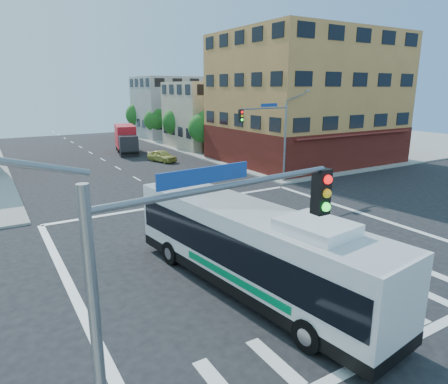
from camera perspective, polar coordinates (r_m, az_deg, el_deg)
ground at (r=21.80m, az=4.54°, el=-7.62°), size 120.00×120.00×0.00m
sidewalk_ne at (r=69.98m, az=11.23°, el=7.71°), size 50.00×50.00×0.15m
corner_building_ne at (r=47.23m, az=11.50°, el=11.54°), size 18.10×15.44×14.00m
building_east_near at (r=58.10m, az=-1.39°, el=11.00°), size 12.06×10.06×9.00m
building_east_far at (r=70.54m, az=-7.19°, el=11.95°), size 12.06×10.06×10.00m
signal_mast_ne at (r=34.28m, az=6.74°, el=9.11°), size 7.91×1.13×8.07m
signal_mast_sw at (r=7.12m, az=-4.47°, el=-12.81°), size 7.91×1.01×8.07m
street_tree_a at (r=50.43m, az=-2.98°, el=9.37°), size 3.60×3.60×5.53m
street_tree_b at (r=57.56m, az=-6.82°, el=10.11°), size 3.80×3.80×5.79m
street_tree_c at (r=64.93m, az=-9.80°, el=10.26°), size 3.40×3.40×5.29m
street_tree_d at (r=72.39m, az=-12.20°, el=10.92°), size 4.00×4.00×6.03m
transit_bus at (r=16.59m, az=3.84°, el=-7.86°), size 4.45×13.43×3.90m
box_truck at (r=53.76m, az=-13.80°, el=7.27°), size 3.82×8.04×3.48m
parked_car at (r=46.48m, az=-8.85°, el=5.13°), size 2.69×4.20×1.33m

